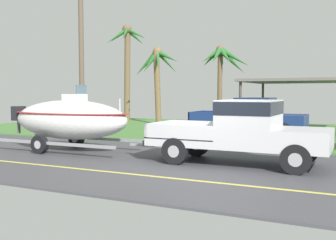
{
  "coord_description": "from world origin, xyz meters",
  "views": [
    {
      "loc": [
        4.01,
        -10.77,
        2.12
      ],
      "look_at": [
        -1.74,
        1.13,
        1.24
      ],
      "focal_mm": 43.03,
      "sensor_mm": 36.0,
      "label": 1
    }
  ],
  "objects_px": {
    "palm_tree_near_left": "(156,69)",
    "utility_pole": "(81,51)",
    "palm_tree_near_right": "(223,62)",
    "boat_on_trailer": "(69,119)",
    "parked_pickup_background": "(255,115)",
    "carport_awning": "(309,82)",
    "palm_tree_mid": "(127,53)",
    "pickup_truck_towing": "(248,129)"
  },
  "relations": [
    {
      "from": "parked_pickup_background",
      "to": "utility_pole",
      "type": "relative_size",
      "value": 0.71
    },
    {
      "from": "boat_on_trailer",
      "to": "pickup_truck_towing",
      "type": "bearing_deg",
      "value": 0.0
    },
    {
      "from": "boat_on_trailer",
      "to": "carport_awning",
      "type": "bearing_deg",
      "value": 56.75
    },
    {
      "from": "palm_tree_near_right",
      "to": "boat_on_trailer",
      "type": "bearing_deg",
      "value": -99.36
    },
    {
      "from": "palm_tree_mid",
      "to": "utility_pole",
      "type": "distance_m",
      "value": 10.41
    },
    {
      "from": "boat_on_trailer",
      "to": "parked_pickup_background",
      "type": "xyz_separation_m",
      "value": [
        5.01,
        7.56,
        -0.11
      ]
    },
    {
      "from": "parked_pickup_background",
      "to": "carport_awning",
      "type": "height_order",
      "value": "carport_awning"
    },
    {
      "from": "parked_pickup_background",
      "to": "palm_tree_near_left",
      "type": "distance_m",
      "value": 9.08
    },
    {
      "from": "boat_on_trailer",
      "to": "carport_awning",
      "type": "xyz_separation_m",
      "value": [
        7.1,
        10.83,
        1.55
      ]
    },
    {
      "from": "carport_awning",
      "to": "parked_pickup_background",
      "type": "bearing_deg",
      "value": -122.58
    },
    {
      "from": "palm_tree_near_left",
      "to": "palm_tree_mid",
      "type": "height_order",
      "value": "palm_tree_mid"
    },
    {
      "from": "palm_tree_near_left",
      "to": "palm_tree_near_right",
      "type": "bearing_deg",
      "value": 0.79
    },
    {
      "from": "carport_awning",
      "to": "palm_tree_near_right",
      "type": "relative_size",
      "value": 1.3
    },
    {
      "from": "carport_awning",
      "to": "palm_tree_mid",
      "type": "distance_m",
      "value": 13.67
    },
    {
      "from": "pickup_truck_towing",
      "to": "palm_tree_near_right",
      "type": "xyz_separation_m",
      "value": [
        -4.7,
        11.9,
        2.93
      ]
    },
    {
      "from": "palm_tree_near_left",
      "to": "palm_tree_near_right",
      "type": "relative_size",
      "value": 1.02
    },
    {
      "from": "palm_tree_near_left",
      "to": "pickup_truck_towing",
      "type": "bearing_deg",
      "value": -52.16
    },
    {
      "from": "carport_awning",
      "to": "palm_tree_near_left",
      "type": "distance_m",
      "value": 9.74
    },
    {
      "from": "pickup_truck_towing",
      "to": "parked_pickup_background",
      "type": "xyz_separation_m",
      "value": [
        -1.65,
        7.56,
        -0.01
      ]
    },
    {
      "from": "parked_pickup_background",
      "to": "palm_tree_mid",
      "type": "bearing_deg",
      "value": 150.33
    },
    {
      "from": "palm_tree_near_right",
      "to": "parked_pickup_background",
      "type": "bearing_deg",
      "value": -54.88
    },
    {
      "from": "palm_tree_near_left",
      "to": "carport_awning",
      "type": "bearing_deg",
      "value": -5.93
    },
    {
      "from": "boat_on_trailer",
      "to": "palm_tree_near_left",
      "type": "bearing_deg",
      "value": 102.09
    },
    {
      "from": "palm_tree_near_left",
      "to": "parked_pickup_background",
      "type": "bearing_deg",
      "value": -29.53
    },
    {
      "from": "carport_awning",
      "to": "palm_tree_mid",
      "type": "bearing_deg",
      "value": 167.08
    },
    {
      "from": "palm_tree_near_left",
      "to": "boat_on_trailer",
      "type": "bearing_deg",
      "value": -77.91
    },
    {
      "from": "palm_tree_near_left",
      "to": "palm_tree_mid",
      "type": "xyz_separation_m",
      "value": [
        -3.48,
        2.01,
        1.37
      ]
    },
    {
      "from": "palm_tree_near_right",
      "to": "utility_pole",
      "type": "xyz_separation_m",
      "value": [
        -4.53,
        -7.83,
        0.15
      ]
    },
    {
      "from": "palm_tree_near_left",
      "to": "utility_pole",
      "type": "relative_size",
      "value": 0.64
    },
    {
      "from": "parked_pickup_background",
      "to": "palm_tree_mid",
      "type": "distance_m",
      "value": 13.32
    },
    {
      "from": "parked_pickup_background",
      "to": "carport_awning",
      "type": "distance_m",
      "value": 4.23
    },
    {
      "from": "pickup_truck_towing",
      "to": "utility_pole",
      "type": "height_order",
      "value": "utility_pole"
    },
    {
      "from": "palm_tree_near_right",
      "to": "palm_tree_mid",
      "type": "bearing_deg",
      "value": 166.29
    },
    {
      "from": "palm_tree_mid",
      "to": "pickup_truck_towing",
      "type": "bearing_deg",
      "value": -47.52
    },
    {
      "from": "boat_on_trailer",
      "to": "palm_tree_mid",
      "type": "height_order",
      "value": "palm_tree_mid"
    },
    {
      "from": "palm_tree_near_left",
      "to": "palm_tree_near_right",
      "type": "height_order",
      "value": "palm_tree_near_left"
    },
    {
      "from": "pickup_truck_towing",
      "to": "carport_awning",
      "type": "height_order",
      "value": "carport_awning"
    },
    {
      "from": "palm_tree_near_right",
      "to": "utility_pole",
      "type": "bearing_deg",
      "value": -120.04
    },
    {
      "from": "parked_pickup_background",
      "to": "palm_tree_near_left",
      "type": "bearing_deg",
      "value": 150.47
    },
    {
      "from": "pickup_truck_towing",
      "to": "boat_on_trailer",
      "type": "relative_size",
      "value": 0.89
    },
    {
      "from": "pickup_truck_towing",
      "to": "palm_tree_near_right",
      "type": "relative_size",
      "value": 1.1
    },
    {
      "from": "palm_tree_near_left",
      "to": "utility_pole",
      "type": "distance_m",
      "value": 7.78
    }
  ]
}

